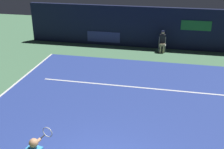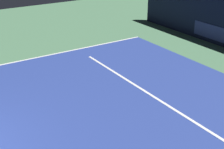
{
  "view_description": "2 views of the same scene",
  "coord_description": "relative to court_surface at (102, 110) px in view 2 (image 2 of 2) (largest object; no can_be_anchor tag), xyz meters",
  "views": [
    {
      "loc": [
        1.62,
        -5.43,
        5.74
      ],
      "look_at": [
        -0.71,
        5.59,
        0.87
      ],
      "focal_mm": 45.74,
      "sensor_mm": 36.0,
      "label": 1
    },
    {
      "loc": [
        7.33,
        0.08,
        5.05
      ],
      "look_at": [
        -0.17,
        4.89,
        1.03
      ],
      "focal_mm": 51.08,
      "sensor_mm": 36.0,
      "label": 2
    }
  ],
  "objects": [
    {
      "name": "ground_plane",
      "position": [
        0.0,
        0.0,
        -0.01
      ],
      "size": [
        31.49,
        31.49,
        0.0
      ],
      "primitive_type": "plane",
      "color": "#4C7A56"
    },
    {
      "name": "line_service",
      "position": [
        0.0,
        1.89,
        0.01
      ],
      "size": [
        8.42,
        0.1,
        0.01
      ],
      "primitive_type": "cube",
      "color": "white",
      "rests_on": "court_surface"
    },
    {
      "name": "line_sideline_right",
      "position": [
        -5.35,
        0.0,
        0.01
      ],
      "size": [
        0.1,
        10.82,
        0.01
      ],
      "primitive_type": "cube",
      "color": "white",
      "rests_on": "court_surface"
    },
    {
      "name": "court_surface",
      "position": [
        0.0,
        0.0,
        0.0
      ],
      "size": [
        10.79,
        10.82,
        0.01
      ],
      "primitive_type": "cube",
      "color": "navy",
      "rests_on": "ground"
    }
  ]
}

